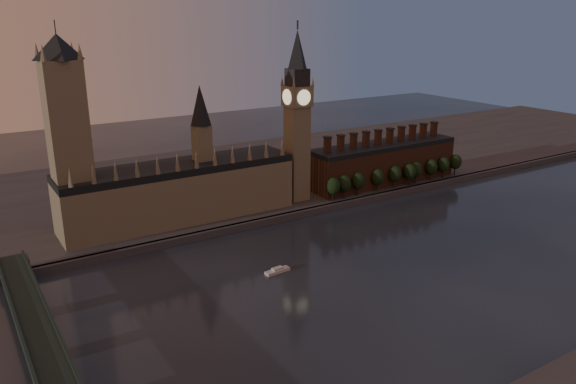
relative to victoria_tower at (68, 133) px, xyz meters
name	(u,v)px	position (x,y,z in m)	size (l,w,h in m)	color
ground	(408,274)	(120.00, -115.00, -59.09)	(900.00, 900.00, 0.00)	black
north_bank	(233,178)	(120.00, 63.04, -57.09)	(900.00, 182.00, 4.00)	#434347
palace_of_westminster	(180,189)	(55.59, -0.09, -37.46)	(130.00, 30.30, 74.00)	#746853
victoria_tower	(68,133)	(0.00, 0.00, 0.00)	(24.00, 24.00, 108.00)	#746853
big_ben	(297,115)	(130.00, -5.00, -2.26)	(15.00, 15.00, 107.00)	#746853
chimney_block	(383,162)	(200.00, -5.00, -41.27)	(110.00, 25.00, 37.00)	brown
embankment_tree_0	(333,186)	(146.80, -20.35, -45.62)	(8.60, 8.60, 14.88)	black
embankment_tree_1	(344,184)	(155.74, -19.75, -45.62)	(8.60, 8.60, 14.88)	black
embankment_tree_2	(358,181)	(166.95, -19.60, -45.62)	(8.60, 8.60, 14.88)	black
embankment_tree_3	(377,177)	(183.07, -19.54, -45.62)	(8.60, 8.60, 14.88)	black
embankment_tree_4	(395,174)	(197.67, -20.15, -45.62)	(8.60, 8.60, 14.88)	black
embankment_tree_5	(410,172)	(209.78, -21.27, -45.62)	(8.60, 8.60, 14.88)	black
embankment_tree_6	(416,170)	(216.79, -20.06, -45.62)	(8.60, 8.60, 14.88)	black
embankment_tree_7	(431,167)	(231.20, -20.13, -45.62)	(8.60, 8.60, 14.88)	black
embankment_tree_8	(443,165)	(242.77, -20.61, -45.62)	(8.60, 8.60, 14.88)	black
embankment_tree_9	(455,162)	(255.95, -19.64, -45.62)	(8.60, 8.60, 14.88)	black
westminster_bridge	(52,372)	(-35.00, -117.70, -51.65)	(14.00, 200.00, 11.55)	black
river_boat	(277,271)	(69.63, -81.37, -58.14)	(12.55, 4.33, 2.47)	silver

